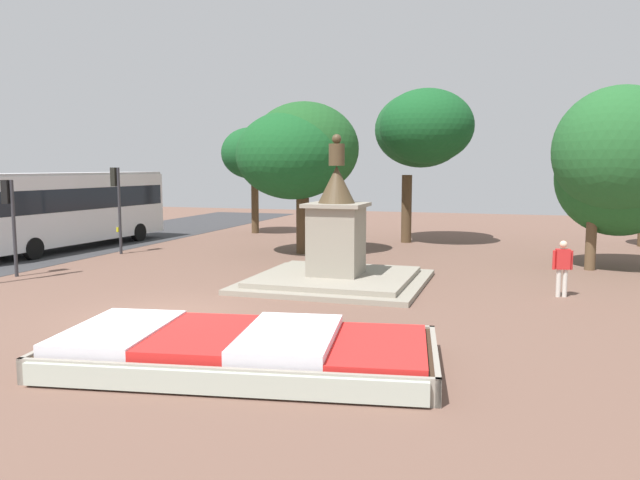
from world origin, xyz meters
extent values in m
plane|color=brown|center=(0.00, 0.00, 0.00)|extent=(75.46, 75.46, 0.00)
cube|color=#38281C|center=(3.56, -2.92, 0.21)|extent=(7.37, 4.16, 0.43)
cube|color=gray|center=(3.81, -4.50, 0.23)|extent=(7.10, 1.22, 0.47)
cube|color=gray|center=(3.31, -1.33, 0.23)|extent=(7.10, 1.22, 0.47)
cube|color=gray|center=(0.07, -3.47, 0.23)|extent=(0.62, 3.28, 0.47)
cube|color=gray|center=(7.05, -2.36, 0.23)|extent=(0.62, 3.28, 0.47)
cube|color=white|center=(1.05, -3.32, 0.54)|extent=(2.13, 3.14, 0.23)
cube|color=red|center=(2.72, -3.05, 0.52)|extent=(2.13, 3.14, 0.18)
cube|color=white|center=(4.40, -2.79, 0.56)|extent=(2.13, 3.14, 0.25)
cube|color=red|center=(6.07, -2.52, 0.48)|extent=(2.13, 3.14, 0.10)
cube|color=#B2BCAD|center=(3.82, -4.55, 0.24)|extent=(6.76, 1.27, 0.39)
cube|color=gray|center=(2.96, 5.51, 0.08)|extent=(5.56, 5.56, 0.16)
cube|color=gray|center=(2.96, 5.51, 0.23)|extent=(4.71, 4.71, 0.16)
cube|color=gray|center=(2.96, 5.51, 1.39)|extent=(1.57, 1.57, 2.16)
cube|color=gray|center=(2.96, 5.51, 2.53)|extent=(1.85, 1.85, 0.12)
cone|color=#473823|center=(2.96, 5.51, 3.18)|extent=(1.18, 1.18, 1.17)
cylinder|color=#473823|center=(2.96, 5.51, 4.11)|extent=(0.50, 0.50, 0.68)
sphere|color=#473823|center=(2.96, 5.51, 4.60)|extent=(0.30, 0.30, 0.30)
cylinder|color=#473823|center=(2.87, 5.81, 4.24)|extent=(0.23, 0.47, 0.58)
cylinder|color=#2D2D33|center=(-7.85, 3.53, 1.65)|extent=(0.12, 0.12, 3.29)
cube|color=black|center=(-8.05, 3.51, 2.89)|extent=(0.27, 0.30, 0.80)
cylinder|color=#4B0808|center=(-8.19, 3.50, 3.16)|extent=(0.04, 0.14, 0.14)
cylinder|color=#543E08|center=(-8.19, 3.50, 2.89)|extent=(0.04, 0.14, 0.14)
cylinder|color=green|center=(-8.19, 3.50, 2.62)|extent=(0.04, 0.14, 0.14)
cylinder|color=#2D2D33|center=(-7.77, 9.36, 1.85)|extent=(0.12, 0.12, 3.70)
cube|color=black|center=(-7.97, 9.39, 3.30)|extent=(0.27, 0.31, 0.80)
cylinder|color=red|center=(-8.10, 9.40, 3.57)|extent=(0.05, 0.14, 0.14)
cylinder|color=#543E08|center=(-8.10, 9.40, 3.30)|extent=(0.05, 0.14, 0.14)
cylinder|color=#0D4211|center=(-8.10, 9.40, 3.03)|extent=(0.05, 0.14, 0.14)
cube|color=gold|center=(-7.87, 9.37, 1.05)|extent=(0.12, 0.17, 0.20)
cube|color=silver|center=(-11.01, 10.02, 1.86)|extent=(3.11, 11.34, 3.01)
cube|color=black|center=(-11.01, 10.02, 2.31)|extent=(3.10, 11.00, 0.96)
cube|color=#AFAFB3|center=(-11.01, 10.02, 3.41)|extent=(3.04, 11.11, 0.10)
cylinder|color=black|center=(-11.84, 13.73, 0.45)|extent=(0.34, 0.92, 0.90)
cylinder|color=black|center=(-9.68, 13.58, 0.45)|extent=(0.34, 0.92, 0.90)
cylinder|color=black|center=(-10.14, 6.87, 0.45)|extent=(0.34, 0.92, 0.90)
cylinder|color=beige|center=(9.80, 5.51, 0.41)|extent=(0.13, 0.13, 0.82)
cylinder|color=beige|center=(9.62, 5.48, 0.41)|extent=(0.13, 0.13, 0.82)
cube|color=red|center=(9.71, 5.49, 1.11)|extent=(0.42, 0.29, 0.58)
cylinder|color=red|center=(9.94, 5.54, 1.08)|extent=(0.09, 0.09, 0.55)
cylinder|color=red|center=(9.48, 5.44, 1.08)|extent=(0.09, 0.09, 0.55)
sphere|color=beige|center=(9.71, 5.49, 1.53)|extent=(0.21, 0.21, 0.21)
cylinder|color=brown|center=(11.02, 10.87, 1.03)|extent=(0.37, 0.37, 2.05)
ellipsoid|color=#215A28|center=(11.82, 10.92, 4.30)|extent=(4.59, 4.21, 4.57)
ellipsoid|color=#205925|center=(11.96, 11.70, 3.35)|extent=(4.51, 4.07, 4.30)
cylinder|color=#4C3823|center=(3.25, 17.12, 1.66)|extent=(0.50, 0.50, 3.33)
ellipsoid|color=#154D22|center=(4.29, 16.14, 5.60)|extent=(4.39, 4.04, 3.48)
ellipsoid|color=#194D24|center=(3.81, 17.83, 5.56)|extent=(4.58, 4.68, 3.75)
cylinder|color=#4C3823|center=(-5.62, 18.92, 1.46)|extent=(0.41, 0.41, 2.92)
ellipsoid|color=#1A4F21|center=(-5.23, 18.92, 4.33)|extent=(2.46, 2.57, 2.02)
ellipsoid|color=#1A4C23|center=(-6.12, 19.45, 4.27)|extent=(2.41, 2.29, 2.12)
ellipsoid|color=#164B22|center=(-5.63, 18.37, 4.47)|extent=(3.13, 3.33, 2.79)
cylinder|color=#4C3823|center=(-0.37, 11.90, 1.20)|extent=(0.55, 0.55, 2.40)
ellipsoid|color=#1D4F21|center=(-0.27, 11.83, 4.48)|extent=(4.68, 4.30, 3.96)
ellipsoid|color=#164E21|center=(-0.65, 11.48, 4.22)|extent=(4.81, 4.85, 3.74)
camera|label=1|loc=(8.33, -13.43, 3.74)|focal=35.00mm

